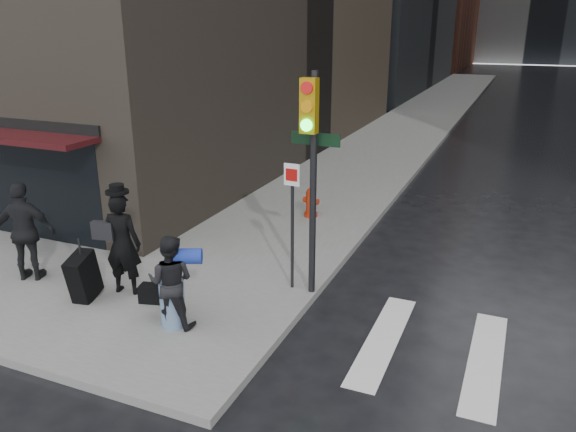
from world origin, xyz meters
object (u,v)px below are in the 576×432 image
at_px(man_overcoat, 114,249).
at_px(man_greycoat, 26,232).
at_px(man_jeans, 171,281).
at_px(traffic_light, 310,156).
at_px(fire_hydrant, 311,204).

xyz_separation_m(man_overcoat, man_greycoat, (-1.98, -0.14, 0.09)).
distance_m(man_jeans, traffic_light, 3.14).
relative_size(traffic_light, fire_hydrant, 5.17).
height_order(man_jeans, traffic_light, traffic_light).
bearing_deg(man_overcoat, fire_hydrant, -118.38).
distance_m(man_jeans, fire_hydrant, 6.11).
relative_size(man_overcoat, traffic_light, 0.53).
distance_m(man_greycoat, fire_hydrant, 6.79).
xyz_separation_m(man_overcoat, man_jeans, (1.60, -0.58, -0.09)).
relative_size(man_greycoat, fire_hydrant, 2.52).
bearing_deg(traffic_light, man_greycoat, -161.13).
relative_size(man_jeans, man_greycoat, 0.81).
xyz_separation_m(traffic_light, fire_hydrant, (-1.50, 4.11, -2.25)).
height_order(man_overcoat, traffic_light, traffic_light).
bearing_deg(man_jeans, fire_hydrant, -105.40).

